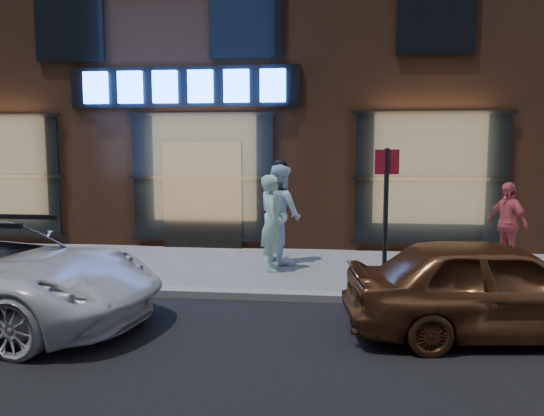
% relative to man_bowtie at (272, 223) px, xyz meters
% --- Properties ---
extents(ground, '(90.00, 90.00, 0.00)m').
position_rel_man_bowtie_xyz_m(ground, '(-1.81, -1.90, -0.89)').
color(ground, slate).
rests_on(ground, ground).
extents(curb, '(60.00, 0.25, 0.12)m').
position_rel_man_bowtie_xyz_m(curb, '(-1.81, -1.90, -0.83)').
color(curb, gray).
rests_on(curb, ground).
extents(storefront_building, '(30.20, 8.28, 10.30)m').
position_rel_man_bowtie_xyz_m(storefront_building, '(-1.81, 6.09, 4.26)').
color(storefront_building, '#54301E').
rests_on(storefront_building, ground).
extents(man_bowtie, '(0.50, 0.69, 1.78)m').
position_rel_man_bowtie_xyz_m(man_bowtie, '(0.00, 0.00, 0.00)').
color(man_bowtie, '#ADE3CC').
rests_on(man_bowtie, ground).
extents(man_cap, '(1.15, 1.20, 1.95)m').
position_rel_man_bowtie_xyz_m(man_cap, '(0.08, 0.74, 0.09)').
color(man_cap, white).
rests_on(man_cap, ground).
extents(passerby, '(0.80, 1.02, 1.61)m').
position_rel_man_bowtie_xyz_m(passerby, '(4.47, 0.99, -0.08)').
color(passerby, '#DF5C68').
rests_on(passerby, ground).
extents(gold_sedan, '(3.72, 1.84, 1.22)m').
position_rel_man_bowtie_xyz_m(gold_sedan, '(3.05, -3.16, -0.28)').
color(gold_sedan, brown).
rests_on(gold_sedan, ground).
extents(sign_post, '(0.36, 0.10, 2.27)m').
position_rel_man_bowtie_xyz_m(sign_post, '(1.88, -1.75, 0.48)').
color(sign_post, '#262628').
rests_on(sign_post, ground).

